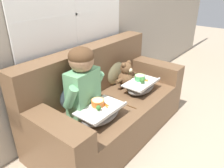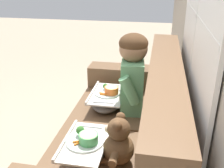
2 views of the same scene
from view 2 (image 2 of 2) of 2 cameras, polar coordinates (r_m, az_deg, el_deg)
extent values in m
cube|color=#A89E8E|center=(1.68, 19.82, 14.02)|extent=(8.00, 0.05, 2.60)
cube|color=white|center=(1.68, 18.30, 13.86)|extent=(1.49, 0.02, 1.07)
cube|color=black|center=(1.68, 18.50, 13.83)|extent=(1.44, 0.01, 1.02)
cube|color=white|center=(1.68, 18.16, 13.87)|extent=(0.02, 0.02, 1.02)
cube|color=white|center=(1.68, 18.16, 13.87)|extent=(1.44, 0.02, 0.02)
cube|color=brown|center=(2.12, 1.21, -14.84)|extent=(1.85, 0.85, 0.44)
cube|color=brown|center=(1.85, 11.10, -3.81)|extent=(1.85, 0.22, 0.53)
cube|color=brown|center=(2.67, 4.13, 1.58)|extent=(0.22, 0.85, 0.21)
cube|color=#513219|center=(2.00, 0.69, -9.71)|extent=(0.01, 0.59, 0.01)
ellipsoid|color=slate|center=(2.20, 8.96, -1.33)|extent=(0.39, 0.19, 0.40)
ellipsoid|color=tan|center=(1.58, 7.92, -11.91)|extent=(0.38, 0.18, 0.40)
cube|color=#66A370|center=(2.19, 4.41, -0.18)|extent=(0.34, 0.21, 0.44)
sphere|color=#936B4C|center=(2.09, 4.68, 7.77)|extent=(0.23, 0.23, 0.23)
ellipsoid|color=#4C331E|center=(2.08, 4.71, 8.82)|extent=(0.23, 0.23, 0.16)
cylinder|color=#66A370|center=(2.35, 4.10, 2.38)|extent=(0.10, 0.18, 0.24)
cylinder|color=#66A370|center=(2.01, 3.82, -1.44)|extent=(0.10, 0.18, 0.24)
sphere|color=brown|center=(1.65, 1.43, -13.88)|extent=(0.19, 0.19, 0.19)
sphere|color=brown|center=(1.57, 1.48, -9.78)|extent=(0.14, 0.14, 0.14)
sphere|color=brown|center=(1.58, 1.89, -7.17)|extent=(0.06, 0.06, 0.06)
sphere|color=brown|center=(1.50, 1.10, -9.07)|extent=(0.06, 0.06, 0.06)
sphere|color=beige|center=(1.58, -0.71, -9.71)|extent=(0.05, 0.05, 0.05)
sphere|color=black|center=(1.58, -1.21, -9.54)|extent=(0.02, 0.02, 0.02)
cylinder|color=brown|center=(1.73, 2.31, -10.97)|extent=(0.10, 0.05, 0.05)
cylinder|color=brown|center=(1.54, 0.44, -16.01)|extent=(0.10, 0.05, 0.05)
cylinder|color=brown|center=(1.74, -1.48, -14.46)|extent=(0.05, 0.09, 0.05)
cylinder|color=brown|center=(1.68, -2.27, -16.22)|extent=(0.05, 0.09, 0.05)
ellipsoid|color=slate|center=(2.29, -0.98, -3.59)|extent=(0.43, 0.27, 0.11)
cube|color=beige|center=(2.27, -0.99, -2.26)|extent=(0.44, 0.28, 0.01)
cube|color=beige|center=(2.29, -4.26, -1.67)|extent=(0.44, 0.02, 0.02)
cylinder|color=silver|center=(2.26, -0.99, -1.98)|extent=(0.21, 0.21, 0.01)
cylinder|color=orange|center=(2.23, -0.12, -1.33)|extent=(0.12, 0.12, 0.06)
cylinder|color=#E5D189|center=(2.22, -0.12, -0.76)|extent=(0.11, 0.11, 0.01)
sphere|color=#38702D|center=(2.30, -1.44, -0.47)|extent=(0.05, 0.05, 0.05)
cylinder|color=#7A9E56|center=(2.31, -1.43, -1.02)|extent=(0.02, 0.02, 0.02)
cylinder|color=orange|center=(2.23, -1.95, -2.08)|extent=(0.04, 0.07, 0.01)
cylinder|color=orange|center=(2.21, -1.80, -2.30)|extent=(0.01, 0.07, 0.01)
cube|color=silver|center=(2.42, -0.18, -0.29)|extent=(0.03, 0.14, 0.01)
cube|color=silver|center=(2.11, -1.93, -4.02)|extent=(0.02, 0.17, 0.01)
ellipsoid|color=slate|center=(1.71, -5.80, -14.18)|extent=(0.41, 0.25, 0.11)
cube|color=beige|center=(1.68, -5.88, -12.58)|extent=(0.43, 0.26, 0.01)
cube|color=beige|center=(1.70, -9.99, -11.63)|extent=(0.43, 0.02, 0.02)
cylinder|color=silver|center=(1.67, -5.90, -12.24)|extent=(0.24, 0.24, 0.01)
cylinder|color=#4CAD60|center=(1.63, -5.13, -11.66)|extent=(0.12, 0.12, 0.06)
cylinder|color=#E5D189|center=(1.62, -5.16, -10.92)|extent=(0.10, 0.10, 0.01)
sphere|color=#38702D|center=(1.69, -6.91, -9.97)|extent=(0.05, 0.05, 0.05)
cylinder|color=#7A9E56|center=(1.71, -6.87, -10.77)|extent=(0.02, 0.02, 0.02)
cylinder|color=orange|center=(1.65, -7.54, -12.28)|extent=(0.03, 0.06, 0.01)
cylinder|color=orange|center=(1.63, -7.39, -12.68)|extent=(0.05, 0.05, 0.01)
cube|color=silver|center=(1.80, -4.42, -9.26)|extent=(0.01, 0.14, 0.01)
camera|label=1|loc=(3.61, -16.25, 24.07)|focal=35.00mm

